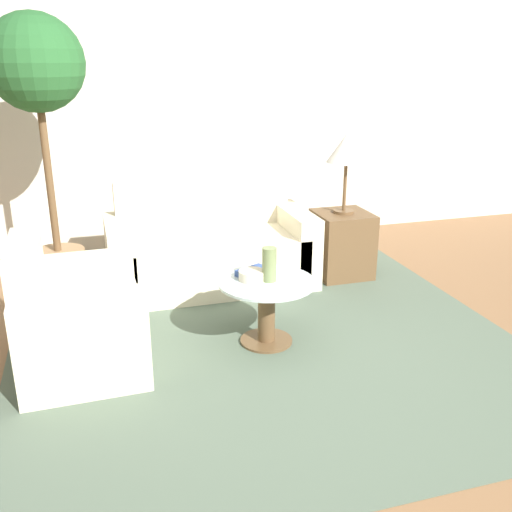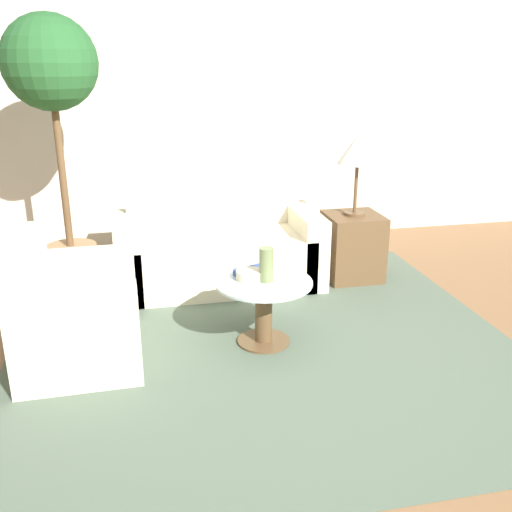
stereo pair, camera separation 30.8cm
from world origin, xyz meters
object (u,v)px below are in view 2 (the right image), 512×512
object	(u,v)px
vase	(266,265)
bowl	(249,275)
sofa_main	(218,249)
table_lamp	(358,151)
book_stack	(251,272)
armchair	(70,317)
coffee_table	(264,303)
potted_plant	(53,94)

from	to	relation	value
vase	bowl	world-z (taller)	vase
sofa_main	table_lamp	world-z (taller)	table_lamp
sofa_main	book_stack	distance (m)	1.09
sofa_main	armchair	xyz separation A→B (m)	(-1.13, -1.16, 0.00)
sofa_main	vase	size ratio (longest dim) A/B	7.39
coffee_table	potted_plant	xyz separation A→B (m)	(-1.38, 1.42, 1.30)
vase	book_stack	bearing A→B (deg)	118.24
coffee_table	table_lamp	xyz separation A→B (m)	(1.04, 1.05, 0.84)
armchair	table_lamp	size ratio (longest dim) A/B	1.35
sofa_main	armchair	world-z (taller)	sofa_main
coffee_table	table_lamp	size ratio (longest dim) A/B	0.95
book_stack	table_lamp	bearing A→B (deg)	14.60
sofa_main	table_lamp	xyz separation A→B (m)	(1.17, -0.16, 0.84)
table_lamp	book_stack	distance (m)	1.57
armchair	bowl	distance (m)	1.19
vase	table_lamp	bearing A→B (deg)	45.68
table_lamp	bowl	xyz separation A→B (m)	(-1.13, -1.00, -0.64)
coffee_table	table_lamp	distance (m)	1.70
potted_plant	armchair	bearing A→B (deg)	-85.21
armchair	potted_plant	world-z (taller)	potted_plant
armchair	bowl	world-z (taller)	armchair
table_lamp	potted_plant	world-z (taller)	potted_plant
table_lamp	book_stack	bearing A→B (deg)	-140.28
table_lamp	potted_plant	xyz separation A→B (m)	(-2.42, 0.38, 0.46)
coffee_table	vase	world-z (taller)	vase
vase	coffee_table	bearing A→B (deg)	174.59
sofa_main	coffee_table	distance (m)	1.21
armchair	table_lamp	xyz separation A→B (m)	(2.31, 1.00, 0.84)
table_lamp	book_stack	size ratio (longest dim) A/B	2.72
coffee_table	bowl	size ratio (longest dim) A/B	3.70
table_lamp	armchair	bearing A→B (deg)	-156.60
potted_plant	book_stack	bearing A→B (deg)	-44.17
armchair	potted_plant	bearing A→B (deg)	3.46
sofa_main	coffee_table	world-z (taller)	sofa_main
sofa_main	table_lamp	size ratio (longest dim) A/B	2.47
vase	bowl	bearing A→B (deg)	155.37
vase	potted_plant	bearing A→B (deg)	134.48
armchair	bowl	size ratio (longest dim) A/B	5.29
armchair	potted_plant	distance (m)	1.90
potted_plant	book_stack	size ratio (longest dim) A/B	8.60
bowl	armchair	bearing A→B (deg)	179.94
sofa_main	bowl	xyz separation A→B (m)	(0.04, -1.16, 0.19)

